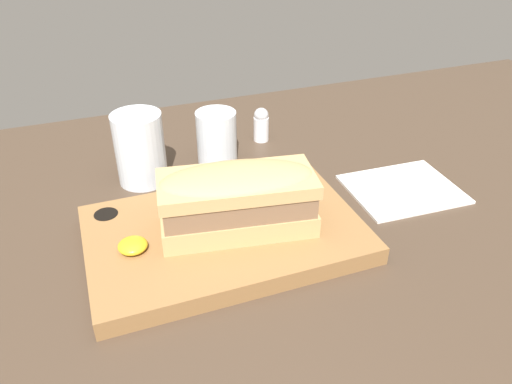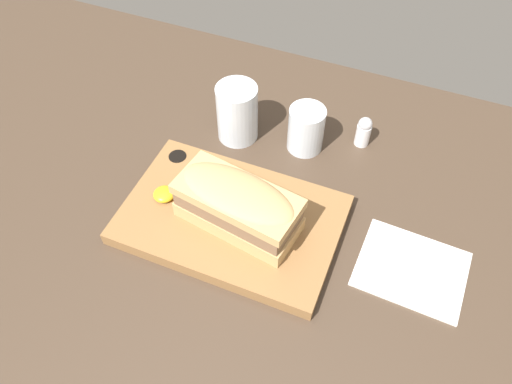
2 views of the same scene
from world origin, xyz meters
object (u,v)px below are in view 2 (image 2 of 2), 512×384
Objects in this scene: sandwich at (238,204)px; water_glass at (237,116)px; napkin at (411,269)px; wine_glass at (306,131)px; salt_shaker at (364,131)px; serving_board at (232,219)px.

water_glass is (-8.59, 19.44, -2.11)cm from sandwich.
water_glass reaches higher than sandwich.
sandwich is 27.68cm from napkin.
wine_glass is (12.26, 1.86, -0.96)cm from water_glass.
sandwich is 3.31× the size of salt_shaker.
salt_shaker is at bearing 16.71° from water_glass.
wine_glass is 29.54cm from napkin.
sandwich is at bearing -26.00° from serving_board.
napkin is 26.73cm from salt_shaker.
wine_glass is at bearing 8.63° from water_glass.
salt_shaker is at bearing 120.99° from napkin.
sandwich reaches higher than salt_shaker.
serving_board is at bearing 154.00° from sandwich.
serving_board is 29.13cm from salt_shaker.
sandwich is 2.32× the size of wine_glass.
salt_shaker reaches higher than napkin.
serving_board is at bearing -103.86° from wine_glass.
wine_glass is 0.52× the size of napkin.
water_glass reaches higher than serving_board.
salt_shaker is at bearing 60.25° from serving_board.
water_glass reaches higher than wine_glass.
sandwich is 1.82× the size of water_glass.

